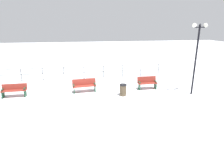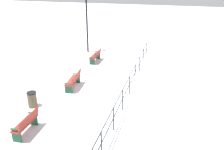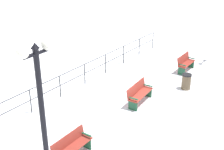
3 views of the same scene
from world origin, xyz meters
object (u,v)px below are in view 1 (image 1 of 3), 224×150
lamppost_middle (197,47)px  bench_second (84,85)px  trash_bin (123,90)px  bench_third (147,83)px  bench_nearest (14,90)px

lamppost_middle → bench_second: bearing=-102.5°
bench_second → trash_bin: 2.85m
bench_third → trash_bin: bearing=-65.3°
bench_second → bench_third: bench_third is taller
lamppost_middle → trash_bin: (-0.49, -4.82, -2.91)m
lamppost_middle → bench_third: bearing=-118.5°
bench_third → lamppost_middle: bearing=60.7°
bench_second → lamppost_middle: lamppost_middle is taller
bench_nearest → bench_second: 4.68m
bench_third → trash_bin: 2.31m
bench_third → lamppost_middle: size_ratio=0.31×
bench_second → trash_bin: size_ratio=2.17×
bench_third → lamppost_middle: 4.20m
bench_second → bench_third: (0.16, 4.69, 0.00)m
bench_second → lamppost_middle: size_ratio=0.36×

